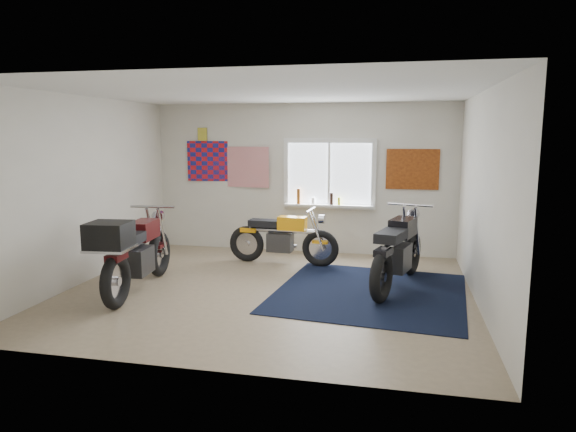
% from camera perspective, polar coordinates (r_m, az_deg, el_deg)
% --- Properties ---
extents(ground, '(5.50, 5.50, 0.00)m').
position_cam_1_polar(ground, '(7.22, -2.17, -8.26)').
color(ground, '#9E896B').
rests_on(ground, ground).
extents(room_shell, '(5.50, 5.50, 5.50)m').
position_cam_1_polar(room_shell, '(6.91, -2.25, 4.84)').
color(room_shell, white).
rests_on(room_shell, ground).
extents(navy_rug, '(2.75, 2.84, 0.01)m').
position_cam_1_polar(navy_rug, '(7.19, 9.08, -8.39)').
color(navy_rug, black).
rests_on(navy_rug, ground).
extents(window_assembly, '(1.66, 0.17, 1.26)m').
position_cam_1_polar(window_assembly, '(9.26, 4.59, 4.20)').
color(window_assembly, white).
rests_on(window_assembly, room_shell).
extents(oil_bottles, '(0.80, 0.07, 0.28)m').
position_cam_1_polar(oil_bottles, '(9.26, 3.00, 2.00)').
color(oil_bottles, brown).
rests_on(oil_bottles, window_assembly).
extents(flag_display, '(1.60, 0.10, 1.17)m').
position_cam_1_polar(flag_display, '(9.84, -9.50, 8.95)').
color(flag_display, red).
rests_on(flag_display, room_shell).
extents(triumph_poster, '(0.90, 0.03, 0.70)m').
position_cam_1_polar(triumph_poster, '(9.18, 13.66, 5.07)').
color(triumph_poster, '#A54C14').
rests_on(triumph_poster, room_shell).
extents(yellow_triumph, '(1.90, 0.57, 0.96)m').
position_cam_1_polar(yellow_triumph, '(8.56, -0.63, -2.58)').
color(yellow_triumph, black).
rests_on(yellow_triumph, ground).
extents(black_chrome_bike, '(0.85, 2.17, 1.14)m').
position_cam_1_polar(black_chrome_bike, '(7.41, 12.11, -4.02)').
color(black_chrome_bike, black).
rests_on(black_chrome_bike, navy_rug).
extents(maroon_tourer, '(0.74, 2.21, 1.12)m').
position_cam_1_polar(maroon_tourer, '(7.21, -16.79, -3.87)').
color(maroon_tourer, black).
rests_on(maroon_tourer, ground).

